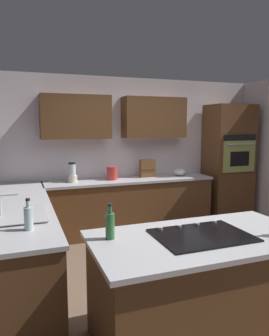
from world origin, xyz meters
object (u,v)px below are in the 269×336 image
kettle (112,173)px  mixing_bowl (180,172)px  sink_unit (21,214)px  spice_rack (147,168)px  oil_bottle (110,225)px  wall_oven (228,163)px  dish_soap_bottle (29,217)px  cooktop (202,235)px  blender (72,174)px

kettle → mixing_bowl: bearing=180.0°
sink_unit → kettle: 2.22m
spice_rack → oil_bottle: size_ratio=1.05×
wall_oven → dish_soap_bottle: (3.62, 2.15, -0.07)m
cooktop → sink_unit: bearing=-39.1°
blender → spice_rack: size_ratio=1.04×
mixing_bowl → dish_soap_bottle: 3.41m
sink_unit → spice_rack: (-2.08, -1.75, 0.13)m
wall_oven → sink_unit: 4.04m
wall_oven → mixing_bowl: bearing=-1.8°
spice_rack → dish_soap_bottle: 3.01m
mixing_bowl → kettle: (1.25, 0.00, 0.05)m
wall_oven → dish_soap_bottle: size_ratio=7.80×
sink_unit → spice_rack: spice_rack is taller
wall_oven → kettle: bearing=-0.8°
mixing_bowl → wall_oven: bearing=178.2°
blender → mixing_bowl: (-1.90, 0.00, -0.07)m
blender → sink_unit: bearing=65.4°
spice_rack → sink_unit: bearing=40.1°
cooktop → kettle: kettle is taller
sink_unit → blender: bearing=-114.6°
blender → oil_bottle: size_ratio=1.09×
cooktop → dish_soap_bottle: size_ratio=2.74×
wall_oven → spice_rack: (1.60, -0.08, -0.03)m
spice_rack → dish_soap_bottle: bearing=47.8°
dish_soap_bottle → wall_oven: bearing=-149.3°
spice_rack → dish_soap_bottle: spice_rack is taller
sink_unit → dish_soap_bottle: dish_soap_bottle is taller
spice_rack → oil_bottle: 3.03m
blender → mixing_bowl: size_ratio=1.37×
wall_oven → kettle: size_ratio=9.90×
cooktop → blender: (0.60, -2.82, 0.13)m
mixing_bowl → oil_bottle: size_ratio=0.80×
cooktop → blender: blender is taller
sink_unit → dish_soap_bottle: bearing=97.0°
blender → mixing_bowl: bearing=180.0°
sink_unit → spice_rack: 2.72m
mixing_bowl → spice_rack: (0.60, -0.05, 0.09)m
kettle → oil_bottle: bearing=73.6°
kettle → dish_soap_bottle: 2.57m
cooktop → oil_bottle: size_ratio=2.65×
sink_unit → mixing_bowl: 3.17m
kettle → oil_bottle: oil_bottle is taller
oil_bottle → mixing_bowl: bearing=-127.6°
cooktop → oil_bottle: oil_bottle is taller
oil_bottle → wall_oven: bearing=-139.3°
wall_oven → dish_soap_bottle: bearing=30.7°
sink_unit → mixing_bowl: sink_unit is taller
cooktop → blender: 2.89m
wall_oven → oil_bottle: wall_oven is taller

